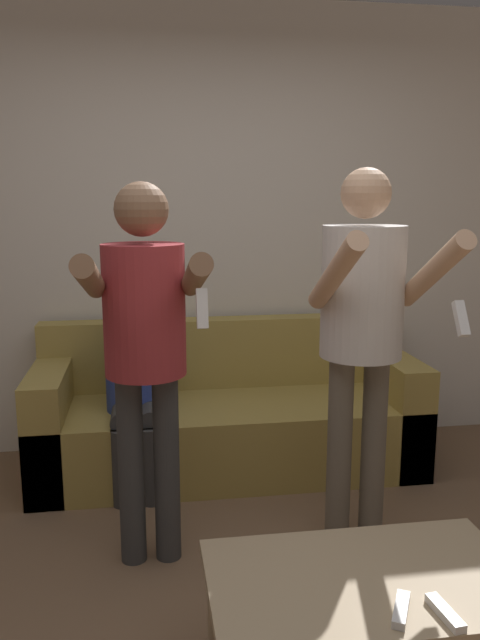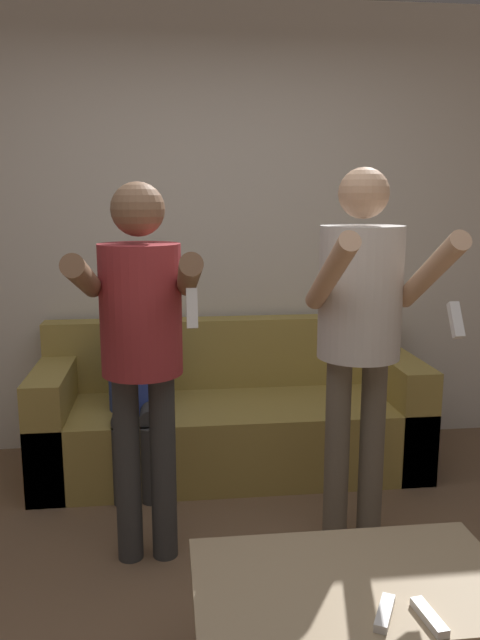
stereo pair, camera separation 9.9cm
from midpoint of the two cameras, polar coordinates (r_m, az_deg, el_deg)
The scene contains 8 objects.
wall_back at distance 3.88m, azimuth -4.58°, elevation 8.05°, with size 6.40×0.06×2.70m.
couch at distance 3.70m, azimuth -1.93°, elevation -8.99°, with size 2.18×0.79×0.83m.
person_standing_left at distance 2.56m, azimuth -9.77°, elevation -1.14°, with size 0.45×0.73×1.62m.
person_standing_right at distance 2.70m, azimuth 10.14°, elevation 0.41°, with size 0.47×0.70×1.68m.
person_seated at distance 3.42m, azimuth -10.43°, elevation -4.77°, with size 0.32×0.53×1.15m.
coffee_table at distance 2.09m, azimuth 9.99°, elevation -23.09°, with size 0.96×0.57×0.42m.
remote_near at distance 1.96m, azimuth 16.74°, elevation -24.26°, with size 0.05×0.15×0.02m.
remote_far at distance 1.94m, azimuth 12.96°, elevation -24.41°, with size 0.10×0.15×0.02m.
Camera 1 is at (-0.33, -1.83, 1.55)m, focal length 35.00 mm.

